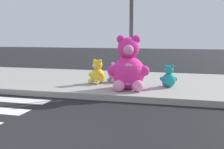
# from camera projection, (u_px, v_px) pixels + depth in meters

# --- Properties ---
(sidewalk) EXTENTS (28.00, 4.40, 0.15)m
(sidewalk) POSITION_uv_depth(u_px,v_px,m) (105.00, 82.00, 8.93)
(sidewalk) COLOR #9E9B93
(sidewalk) RESTS_ON ground_plane
(sign_pole) EXTENTS (0.56, 0.11, 3.20)m
(sign_pole) POSITION_uv_depth(u_px,v_px,m) (131.00, 24.00, 7.66)
(sign_pole) COLOR #4C4C51
(sign_pole) RESTS_ON sidewalk
(plush_pink_large) EXTENTS (1.06, 0.98, 1.39)m
(plush_pink_large) POSITION_uv_depth(u_px,v_px,m) (128.00, 68.00, 7.24)
(plush_pink_large) COLOR #F22D93
(plush_pink_large) RESTS_ON sidewalk
(plush_white) EXTENTS (0.40, 0.43, 0.56)m
(plush_white) POSITION_uv_depth(u_px,v_px,m) (133.00, 74.00, 8.57)
(plush_white) COLOR white
(plush_white) RESTS_ON sidewalk
(plush_teal) EXTENTS (0.47, 0.42, 0.61)m
(plush_teal) POSITION_uv_depth(u_px,v_px,m) (169.00, 78.00, 7.61)
(plush_teal) COLOR teal
(plush_teal) RESTS_ON sidewalk
(plush_yellow) EXTENTS (0.52, 0.50, 0.71)m
(plush_yellow) POSITION_uv_depth(u_px,v_px,m) (97.00, 74.00, 8.17)
(plush_yellow) COLOR yellow
(plush_yellow) RESTS_ON sidewalk
(plush_lavender) EXTENTS (0.41, 0.42, 0.58)m
(plush_lavender) POSITION_uv_depth(u_px,v_px,m) (114.00, 74.00, 8.47)
(plush_lavender) COLOR #B28CD8
(plush_lavender) RESTS_ON sidewalk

